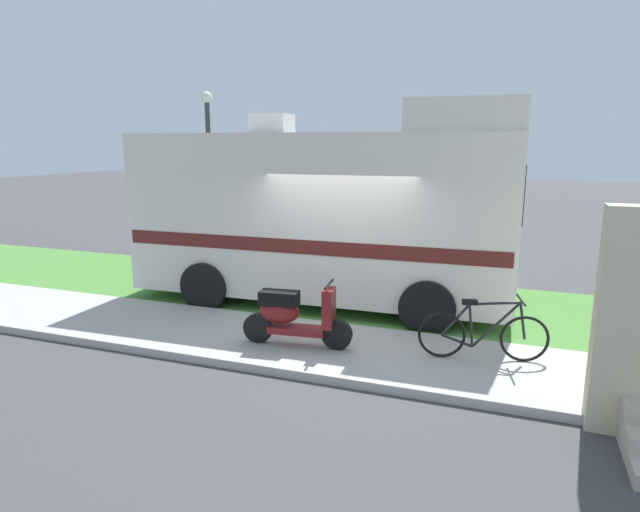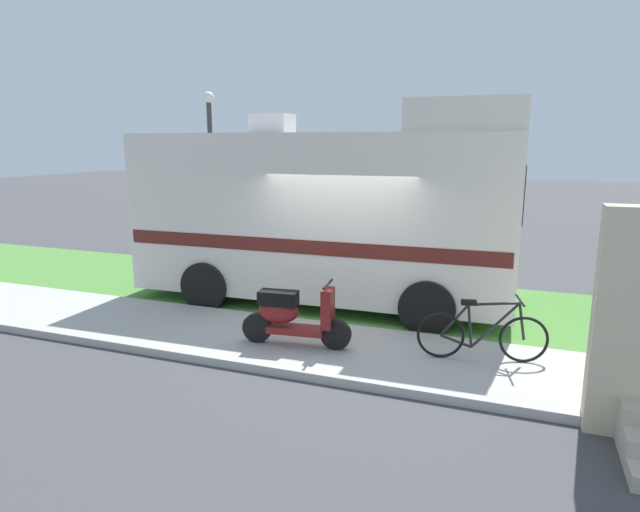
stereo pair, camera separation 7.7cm
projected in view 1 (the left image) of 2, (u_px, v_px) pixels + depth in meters
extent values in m
plane|color=#424244|center=(339.00, 325.00, 9.00)|extent=(80.00, 80.00, 0.00)
cube|color=#ADAAA3|center=(313.00, 347.00, 7.89)|extent=(24.00, 2.00, 0.12)
cube|color=#4C8438|center=(363.00, 299.00, 10.38)|extent=(24.00, 3.40, 0.08)
cube|color=silver|center=(324.00, 212.00, 10.00)|extent=(6.89, 2.65, 2.87)
cube|color=silver|center=(469.00, 117.00, 8.87)|extent=(1.86, 2.40, 0.50)
cube|color=#591E19|center=(324.00, 235.00, 10.09)|extent=(6.75, 2.67, 0.24)
cube|color=black|center=(520.00, 190.00, 8.84)|extent=(0.13, 2.10, 0.90)
cube|color=silver|center=(272.00, 124.00, 9.98)|extent=(0.72, 0.62, 0.36)
cylinder|color=black|center=(443.00, 273.00, 10.71)|extent=(0.91, 0.30, 0.90)
cylinder|color=black|center=(428.00, 307.00, 8.50)|extent=(0.91, 0.30, 0.90)
cylinder|color=black|center=(261.00, 260.00, 11.95)|extent=(0.91, 0.30, 0.90)
cylinder|color=black|center=(206.00, 286.00, 9.75)|extent=(0.91, 0.30, 0.90)
cylinder|color=black|center=(337.00, 334.00, 7.61)|extent=(0.45, 0.15, 0.44)
cylinder|color=black|center=(258.00, 328.00, 7.88)|extent=(0.45, 0.15, 0.44)
cube|color=maroon|center=(297.00, 330.00, 7.74)|extent=(0.85, 0.37, 0.10)
cube|color=black|center=(279.00, 298.00, 7.71)|extent=(0.59, 0.32, 0.20)
ellipsoid|color=maroon|center=(279.00, 311.00, 7.75)|extent=(0.63, 0.37, 0.36)
cube|color=maroon|center=(329.00, 308.00, 7.56)|extent=(0.18, 0.33, 0.56)
cylinder|color=black|center=(329.00, 284.00, 7.49)|extent=(0.09, 0.50, 0.04)
sphere|color=white|center=(329.00, 296.00, 7.52)|extent=(0.12, 0.12, 0.12)
torus|color=black|center=(525.00, 339.00, 7.15)|extent=(0.64, 0.17, 0.64)
torus|color=black|center=(442.00, 335.00, 7.30)|extent=(0.64, 0.17, 0.64)
cylinder|color=black|center=(496.00, 325.00, 7.17)|extent=(0.61, 0.16, 0.67)
cylinder|color=black|center=(471.00, 326.00, 7.22)|extent=(0.11, 0.06, 0.60)
cylinder|color=black|center=(495.00, 303.00, 7.11)|extent=(0.65, 0.17, 0.09)
cylinder|color=black|center=(457.00, 341.00, 7.29)|extent=(0.42, 0.12, 0.18)
cylinder|color=black|center=(456.00, 320.00, 7.23)|extent=(0.37, 0.11, 0.47)
cylinder|color=black|center=(523.00, 321.00, 7.10)|extent=(0.13, 0.06, 0.51)
cube|color=black|center=(470.00, 302.00, 7.16)|extent=(0.22, 0.14, 0.06)
cylinder|color=black|center=(521.00, 300.00, 7.05)|extent=(0.13, 0.51, 0.03)
cube|color=#B7B29E|center=(355.00, 218.00, 14.54)|extent=(2.58, 2.13, 1.43)
cube|color=black|center=(355.00, 203.00, 14.45)|extent=(2.45, 2.15, 0.44)
cube|color=#B7B29E|center=(265.00, 224.00, 15.64)|extent=(3.13, 2.16, 0.79)
cylinder|color=black|center=(372.00, 236.00, 15.47)|extent=(0.77, 0.27, 0.76)
cylinder|color=black|center=(350.00, 248.00, 13.71)|extent=(0.77, 0.27, 0.76)
cylinder|color=black|center=(270.00, 229.00, 16.72)|extent=(0.77, 0.27, 0.76)
cylinder|color=black|center=(237.00, 239.00, 14.96)|extent=(0.77, 0.27, 0.76)
cylinder|color=#19722D|center=(627.00, 382.00, 6.35)|extent=(0.08, 0.08, 0.23)
cylinder|color=#19722D|center=(628.00, 371.00, 6.32)|extent=(0.04, 0.04, 0.05)
cylinder|color=black|center=(629.00, 369.00, 6.32)|extent=(0.04, 0.04, 0.02)
cylinder|color=#333338|center=(210.00, 184.00, 13.44)|extent=(0.12, 0.12, 3.96)
sphere|color=silver|center=(207.00, 97.00, 13.00)|extent=(0.28, 0.28, 0.28)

